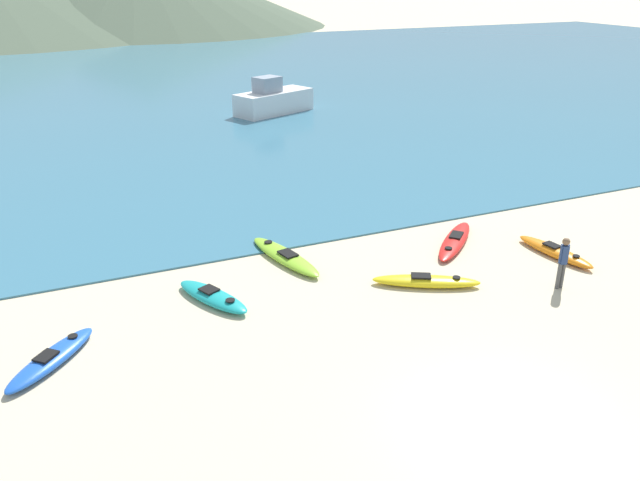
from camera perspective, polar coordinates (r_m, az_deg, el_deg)
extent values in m
plane|color=beige|center=(13.66, 16.96, -16.13)|extent=(400.00, 400.00, 0.00)
cube|color=teal|center=(53.80, -15.79, 13.68)|extent=(160.00, 70.00, 0.06)
ellipsoid|color=blue|center=(16.10, -23.34, -9.89)|extent=(2.41, 2.54, 0.28)
cube|color=black|center=(15.93, -23.77, -9.63)|extent=(0.62, 0.63, 0.05)
cylinder|color=black|center=(16.49, -21.68, -8.12)|extent=(0.24, 0.24, 0.02)
ellipsoid|color=red|center=(21.41, 12.22, -0.02)|extent=(3.06, 2.90, 0.24)
cube|color=black|center=(21.52, 12.36, 0.51)|extent=(0.72, 0.71, 0.05)
cylinder|color=black|center=(20.48, 11.67, -0.68)|extent=(0.24, 0.24, 0.02)
ellipsoid|color=yellow|center=(18.45, 9.68, -3.69)|extent=(3.08, 2.04, 0.30)
cube|color=black|center=(18.36, 9.23, -3.20)|extent=(0.67, 0.58, 0.05)
cylinder|color=black|center=(18.49, 12.38, -3.31)|extent=(0.23, 0.23, 0.02)
ellipsoid|color=teal|center=(17.63, -9.79, -5.07)|extent=(1.82, 2.78, 0.30)
cube|color=black|center=(17.64, -10.11, -4.43)|extent=(0.58, 0.62, 0.05)
cylinder|color=black|center=(17.03, -8.21, -5.41)|extent=(0.26, 0.26, 0.02)
ellipsoid|color=#8CCC2D|center=(19.79, -3.23, -1.45)|extent=(1.53, 3.64, 0.28)
cube|color=black|center=(19.58, -2.96, -1.18)|extent=(0.55, 0.72, 0.05)
cylinder|color=black|center=(20.48, -4.75, -0.12)|extent=(0.27, 0.27, 0.02)
ellipsoid|color=orange|center=(21.44, 20.67, -0.94)|extent=(0.97, 2.94, 0.30)
cube|color=black|center=(21.46, 20.45, -0.38)|extent=(0.40, 0.56, 0.05)
cylinder|color=black|center=(20.95, 22.38, -1.31)|extent=(0.22, 0.22, 0.02)
cylinder|color=#4C4C4C|center=(19.21, 20.98, -3.05)|extent=(0.12, 0.12, 0.79)
cylinder|color=#4C4C4C|center=(19.31, 21.28, -2.97)|extent=(0.12, 0.12, 0.79)
cube|color=navy|center=(18.99, 21.42, -1.18)|extent=(0.25, 0.27, 0.56)
cylinder|color=navy|center=(18.90, 21.17, -1.21)|extent=(0.08, 0.08, 0.53)
cylinder|color=navy|center=(19.06, 21.68, -1.08)|extent=(0.08, 0.08, 0.53)
sphere|color=brown|center=(18.84, 21.59, -0.10)|extent=(0.21, 0.21, 0.21)
cube|color=white|center=(40.59, -4.24, 12.50)|extent=(5.51, 3.79, 1.36)
cube|color=#8C99A8|center=(40.04, -4.85, 14.02)|extent=(1.88, 1.68, 0.95)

